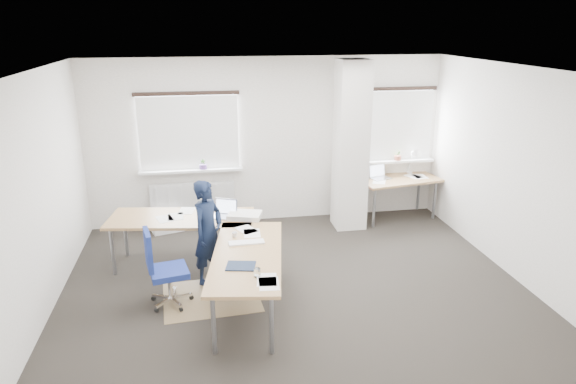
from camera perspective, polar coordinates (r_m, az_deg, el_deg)
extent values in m
plane|color=black|center=(6.90, 0.69, -10.40)|extent=(6.00, 6.00, 0.00)
cube|color=beige|center=(8.73, -2.28, 5.65)|extent=(6.00, 0.04, 2.80)
cube|color=beige|center=(4.10, 7.24, -9.75)|extent=(6.00, 0.04, 2.80)
cube|color=beige|center=(6.52, -26.14, -0.69)|extent=(0.04, 5.00, 2.80)
cube|color=beige|center=(7.48, 23.97, 1.87)|extent=(0.04, 5.00, 2.80)
cube|color=white|center=(6.07, 0.79, 13.45)|extent=(6.00, 5.00, 0.04)
cube|color=beige|center=(8.48, 7.00, 5.07)|extent=(0.50, 0.50, 2.78)
cube|color=white|center=(8.59, -10.95, 6.48)|extent=(1.60, 0.04, 1.20)
cube|color=white|center=(8.55, -10.95, 6.43)|extent=(1.60, 0.02, 1.20)
cube|color=white|center=(8.67, -10.71, 2.38)|extent=(1.70, 0.20, 0.04)
cube|color=white|center=(9.24, 12.12, 7.24)|extent=(1.20, 0.04, 1.20)
cube|color=white|center=(9.21, 12.22, 7.19)|extent=(1.20, 0.02, 1.20)
cube|color=white|center=(9.31, 12.03, 3.41)|extent=(1.30, 0.20, 0.04)
cube|color=white|center=(8.84, -10.51, -0.89)|extent=(1.40, 0.10, 0.60)
cylinder|color=#5F3C84|center=(8.63, -9.41, 2.80)|extent=(0.12, 0.12, 0.08)
imported|color=#305D25|center=(8.62, -9.42, 3.07)|extent=(0.09, 0.06, 0.17)
cylinder|color=#9E513C|center=(9.28, 12.10, 3.74)|extent=(0.12, 0.12, 0.08)
imported|color=#305D25|center=(9.27, 12.11, 3.99)|extent=(0.09, 0.07, 0.17)
cube|color=olive|center=(6.71, -8.51, -11.46)|extent=(1.25, 1.08, 0.01)
cube|color=white|center=(8.81, -13.34, -3.25)|extent=(0.58, 0.48, 0.30)
cube|color=brown|center=(7.33, -11.79, -2.89)|extent=(2.10, 1.11, 0.04)
cube|color=brown|center=(6.11, -4.55, -7.00)|extent=(1.11, 2.10, 0.04)
cylinder|color=gray|center=(7.43, -18.90, -6.29)|extent=(0.05, 0.05, 0.69)
cylinder|color=gray|center=(7.95, -17.61, -4.51)|extent=(0.05, 0.05, 0.69)
cylinder|color=gray|center=(7.63, -4.52, -4.65)|extent=(0.05, 0.05, 0.69)
cylinder|color=gray|center=(5.53, -8.26, -14.41)|extent=(0.05, 0.05, 0.69)
cylinder|color=gray|center=(5.48, -1.83, -14.50)|extent=(0.05, 0.05, 0.69)
cylinder|color=gray|center=(7.06, -1.57, -6.55)|extent=(0.05, 0.05, 0.69)
cube|color=#B7B7BC|center=(7.22, -7.17, -2.73)|extent=(0.40, 0.34, 0.01)
cube|color=#B7B7BC|center=(7.28, -6.88, -1.59)|extent=(0.32, 0.17, 0.22)
cube|color=silver|center=(7.28, -6.88, -1.59)|extent=(0.28, 0.15, 0.19)
cube|color=white|center=(6.37, -4.65, -5.60)|extent=(0.44, 0.15, 0.02)
cube|color=#121D33|center=(5.80, -5.26, -8.18)|extent=(0.36, 0.30, 0.01)
cube|color=silver|center=(7.16, -4.84, -2.60)|extent=(0.52, 0.44, 0.07)
imported|color=white|center=(6.55, -5.95, -4.73)|extent=(0.07, 0.07, 0.07)
cylinder|color=silver|center=(5.54, -3.43, -8.94)|extent=(0.07, 0.07, 0.10)
cube|color=brown|center=(9.15, 12.19, 1.36)|extent=(1.50, 0.93, 0.04)
cylinder|color=gray|center=(8.76, 9.54, -1.75)|extent=(0.05, 0.05, 0.69)
cylinder|color=gray|center=(9.38, 15.96, -0.85)|extent=(0.05, 0.05, 0.69)
cylinder|color=gray|center=(9.17, 8.03, -0.74)|extent=(0.05, 0.05, 0.69)
cylinder|color=gray|center=(9.77, 14.28, 0.05)|extent=(0.05, 0.05, 0.69)
cube|color=#B7B7BC|center=(9.06, 10.25, 1.50)|extent=(0.38, 0.32, 0.01)
cube|color=#B7B7BC|center=(9.11, 9.86, 2.37)|extent=(0.33, 0.14, 0.22)
cube|color=silver|center=(9.11, 9.86, 2.37)|extent=(0.29, 0.12, 0.19)
cylinder|color=white|center=(9.52, 13.31, 2.15)|extent=(0.10, 0.10, 0.02)
cylinder|color=white|center=(9.47, 13.39, 3.25)|extent=(0.02, 0.16, 0.38)
cylinder|color=white|center=(9.31, 13.78, 4.36)|extent=(0.02, 0.29, 0.13)
cone|color=white|center=(9.19, 14.11, 4.03)|extent=(0.14, 0.16, 0.17)
cube|color=navy|center=(6.47, -13.07, -8.62)|extent=(0.51, 0.51, 0.08)
cube|color=navy|center=(6.31, -15.26, -6.25)|extent=(0.13, 0.38, 0.48)
cylinder|color=silver|center=(6.55, -12.96, -10.03)|extent=(0.06, 0.06, 0.32)
cylinder|color=black|center=(6.69, -10.68, -11.43)|extent=(0.06, 0.04, 0.06)
cylinder|color=black|center=(6.87, -12.48, -10.70)|extent=(0.04, 0.06, 0.06)
cylinder|color=black|center=(6.77, -14.72, -11.36)|extent=(0.06, 0.05, 0.06)
cylinder|color=black|center=(6.51, -14.40, -12.58)|extent=(0.06, 0.06, 0.06)
cylinder|color=black|center=(6.46, -11.81, -12.64)|extent=(0.05, 0.06, 0.06)
imported|color=black|center=(6.81, -8.88, -4.45)|extent=(0.58, 0.61, 1.41)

